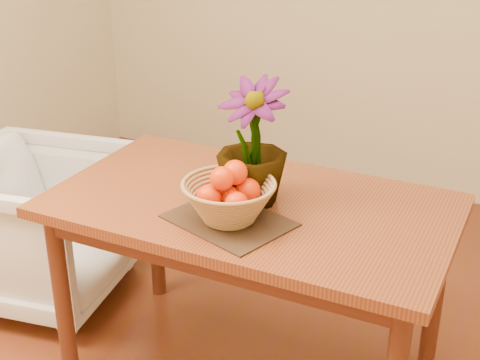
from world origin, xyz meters
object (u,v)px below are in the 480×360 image
at_px(wicker_basket, 229,202).
at_px(potted_plant, 252,142).
at_px(table, 250,223).
at_px(armchair, 40,219).

height_order(wicker_basket, potted_plant, potted_plant).
relative_size(table, armchair, 1.86).
xyz_separation_m(wicker_basket, armchair, (-1.10, 0.27, -0.44)).
height_order(table, potted_plant, potted_plant).
bearing_deg(table, potted_plant, 62.66).
bearing_deg(table, armchair, 174.49).
relative_size(table, potted_plant, 3.22).
relative_size(wicker_basket, potted_plant, 0.71).
bearing_deg(wicker_basket, table, 90.27).
xyz_separation_m(table, wicker_basket, (0.00, -0.17, 0.16)).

